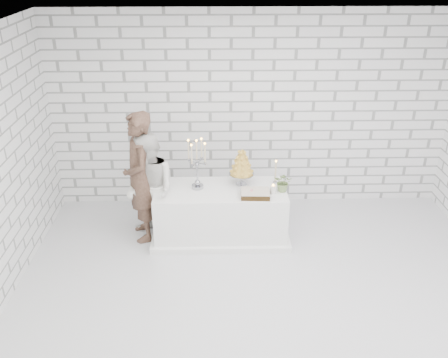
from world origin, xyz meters
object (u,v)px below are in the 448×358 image
at_px(bride, 150,189).
at_px(cake_table, 220,213).
at_px(candelabra, 197,164).
at_px(groom, 140,177).
at_px(croquembouche, 242,167).

bearing_deg(bride, cake_table, 53.48).
xyz_separation_m(bride, candelabra, (0.64, 0.08, 0.33)).
relative_size(groom, bride, 1.18).
relative_size(cake_table, groom, 0.97).
bearing_deg(bride, candelabra, 58.17).
distance_m(cake_table, bride, 1.04).
bearing_deg(bride, croquembouche, 59.36).
bearing_deg(croquembouche, bride, -171.96).
bearing_deg(croquembouche, candelabra, -170.72).
distance_m(groom, candelabra, 0.80).
distance_m(cake_table, croquembouche, 0.72).
distance_m(bride, croquembouche, 1.28).
relative_size(cake_table, bride, 1.15).
bearing_deg(groom, cake_table, 72.05).
height_order(candelabra, croquembouche, candelabra).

